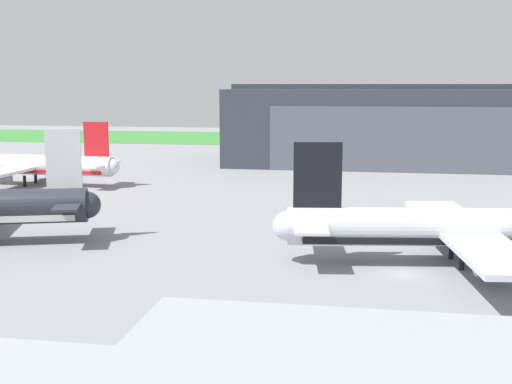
% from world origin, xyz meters
% --- Properties ---
extents(ground_plane, '(440.00, 440.00, 0.00)m').
position_xyz_m(ground_plane, '(0.00, 0.00, 0.00)').
color(ground_plane, gray).
extents(grass_field_strip, '(440.00, 56.00, 0.08)m').
position_xyz_m(grass_field_strip, '(0.00, 164.91, 0.04)').
color(grass_field_strip, '#3A8537').
rests_on(grass_field_strip, ground_plane).
extents(maintenance_hangar, '(96.08, 34.75, 19.08)m').
position_xyz_m(maintenance_hangar, '(10.89, 96.51, 9.08)').
color(maintenance_hangar, '#2D333D').
rests_on(maintenance_hangar, ground_plane).
extents(airliner_far_right, '(39.74, 31.63, 12.20)m').
position_xyz_m(airliner_far_right, '(-68.87, 49.30, 3.79)').
color(airliner_far_right, silver).
rests_on(airliner_far_right, ground_plane).
extents(airliner_near_right, '(42.48, 34.91, 13.04)m').
position_xyz_m(airliner_near_right, '(7.32, 4.91, 3.88)').
color(airliner_near_right, silver).
rests_on(airliner_near_right, ground_plane).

